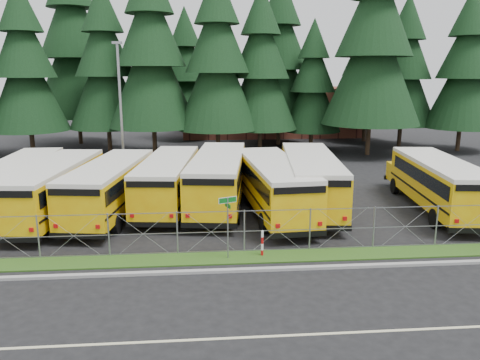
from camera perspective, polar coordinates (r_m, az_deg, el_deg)
name	(u,v)px	position (r m, az deg, el deg)	size (l,w,h in m)	color
ground	(263,244)	(22.55, 2.85, -7.75)	(120.00, 120.00, 0.00)	black
curb	(273,269)	(19.68, 4.06, -10.77)	(50.00, 0.25, 0.12)	gray
grass_verge	(268,257)	(20.97, 3.47, -9.31)	(50.00, 1.40, 0.06)	#234915
road_lane_line	(297,335)	(15.43, 6.98, -18.25)	(50.00, 0.12, 0.01)	beige
chainlink_fence	(266,231)	(21.27, 3.23, -6.18)	(44.00, 0.10, 2.00)	gray
brick_building	(269,111)	(61.73, 3.50, 8.38)	(22.00, 10.00, 6.00)	brown
bus_0	(23,184)	(30.65, -24.92, -0.45)	(2.68, 11.34, 2.97)	#DE9D07
bus_1	(56,190)	(28.21, -21.50, -1.10)	(2.78, 11.78, 3.09)	#DE9D07
bus_2	(113,188)	(27.62, -15.25, -0.99)	(2.73, 11.57, 3.03)	#DE9D07
bus_3	(169,182)	(28.56, -8.62, -0.25)	(2.71, 11.46, 3.00)	#DE9D07
bus_4	(219,180)	(28.32, -2.59, -0.02)	(2.88, 12.20, 3.20)	#DE9D07
bus_5	(273,187)	(26.93, 4.01, -0.83)	(2.80, 11.86, 3.11)	#DE9D07
bus_6	(310,181)	(28.26, 8.50, -0.16)	(2.90, 12.29, 3.22)	#DE9D07
bus_east	(436,185)	(29.72, 22.78, -0.56)	(2.76, 11.67, 3.06)	#DE9D07
street_sign	(228,215)	(20.08, -1.50, -4.24)	(0.79, 0.52, 2.81)	gray
striped_bollard	(262,244)	(20.85, 2.73, -7.75)	(0.11, 0.11, 1.20)	#B20C0C
light_standard	(121,106)	(36.25, -14.34, 8.70)	(0.70, 0.35, 10.14)	gray
conifer_1	(25,69)	(49.78, -24.74, 12.19)	(7.47, 7.47, 16.53)	black
conifer_2	(105,68)	(49.42, -16.12, 12.96)	(7.56, 7.56, 16.71)	black
conifer_3	(151,57)	(46.38, -10.77, 14.57)	(8.51, 8.51, 18.81)	black
conifer_4	(217,64)	(45.34, -2.79, 13.97)	(7.91, 7.91, 17.49)	black
conifer_5	(261,70)	(47.12, 2.52, 13.22)	(7.37, 7.37, 16.30)	black
conifer_6	(313,85)	(49.44, 8.86, 11.32)	(6.01, 6.01, 13.28)	black
conifer_7	(374,46)	(47.37, 16.00, 15.45)	(9.39, 9.39, 20.77)	black
conifer_8	(404,72)	(54.20, 19.41, 12.35)	(7.25, 7.25, 16.03)	black
conifer_9	(466,71)	(53.13, 25.80, 11.92)	(7.34, 7.34, 16.24)	black
conifer_10	(74,49)	(56.14, -19.60, 14.83)	(9.46, 9.46, 20.92)	black
conifer_11	(186,74)	(56.77, -6.64, 12.66)	(6.96, 6.96, 15.39)	black
conifer_12	(280,61)	(52.47, 4.86, 14.21)	(8.23, 8.23, 18.21)	black
conifer_13	(368,69)	(56.71, 15.33, 12.97)	(7.56, 7.56, 16.73)	black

